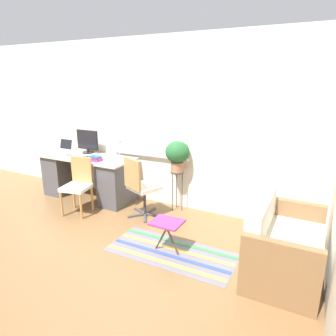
{
  "coord_description": "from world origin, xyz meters",
  "views": [
    {
      "loc": [
        2.98,
        -3.49,
        2.04
      ],
      "look_at": [
        1.08,
        0.17,
        0.82
      ],
      "focal_mm": 32.0,
      "sensor_mm": 36.0,
      "label": 1
    }
  ],
  "objects_px": {
    "book_stack": "(95,159)",
    "office_chair_swivel": "(140,186)",
    "laptop": "(63,148)",
    "mouse": "(87,157)",
    "desk_chair_wooden": "(78,184)",
    "plant_stand": "(177,178)",
    "monitor": "(87,142)",
    "couch_loveseat": "(282,248)",
    "keyboard": "(75,156)",
    "folding_stool": "(167,225)",
    "desk_lamp": "(119,146)",
    "potted_plant": "(177,154)"
  },
  "relations": [
    {
      "from": "monitor",
      "to": "desk_chair_wooden",
      "type": "distance_m",
      "value": 1.01
    },
    {
      "from": "monitor",
      "to": "office_chair_swivel",
      "type": "bearing_deg",
      "value": -18.12
    },
    {
      "from": "book_stack",
      "to": "monitor",
      "type": "bearing_deg",
      "value": 141.88
    },
    {
      "from": "office_chair_swivel",
      "to": "folding_stool",
      "type": "bearing_deg",
      "value": 161.72
    },
    {
      "from": "monitor",
      "to": "desk_lamp",
      "type": "distance_m",
      "value": 0.83
    },
    {
      "from": "desk_chair_wooden",
      "to": "potted_plant",
      "type": "relative_size",
      "value": 1.8
    },
    {
      "from": "monitor",
      "to": "office_chair_swivel",
      "type": "height_order",
      "value": "monitor"
    },
    {
      "from": "desk_chair_wooden",
      "to": "couch_loveseat",
      "type": "xyz_separation_m",
      "value": [
        3.08,
        -0.2,
        -0.18
      ]
    },
    {
      "from": "monitor",
      "to": "potted_plant",
      "type": "relative_size",
      "value": 0.96
    },
    {
      "from": "office_chair_swivel",
      "to": "plant_stand",
      "type": "distance_m",
      "value": 0.62
    },
    {
      "from": "office_chair_swivel",
      "to": "potted_plant",
      "type": "xyz_separation_m",
      "value": [
        0.38,
        0.49,
        0.43
      ]
    },
    {
      "from": "couch_loveseat",
      "to": "folding_stool",
      "type": "distance_m",
      "value": 1.31
    },
    {
      "from": "office_chair_swivel",
      "to": "potted_plant",
      "type": "distance_m",
      "value": 0.76
    },
    {
      "from": "potted_plant",
      "to": "folding_stool",
      "type": "distance_m",
      "value": 1.39
    },
    {
      "from": "mouse",
      "to": "plant_stand",
      "type": "bearing_deg",
      "value": 12.16
    },
    {
      "from": "keyboard",
      "to": "office_chair_swivel",
      "type": "xyz_separation_m",
      "value": [
        1.43,
        -0.15,
        -0.27
      ]
    },
    {
      "from": "laptop",
      "to": "folding_stool",
      "type": "relative_size",
      "value": 0.75
    },
    {
      "from": "monitor",
      "to": "couch_loveseat",
      "type": "xyz_separation_m",
      "value": [
        3.51,
        -0.96,
        -0.67
      ]
    },
    {
      "from": "monitor",
      "to": "keyboard",
      "type": "bearing_deg",
      "value": -94.67
    },
    {
      "from": "desk_chair_wooden",
      "to": "office_chair_swivel",
      "type": "bearing_deg",
      "value": 5.58
    },
    {
      "from": "laptop",
      "to": "mouse",
      "type": "relative_size",
      "value": 4.35
    },
    {
      "from": "keyboard",
      "to": "plant_stand",
      "type": "xyz_separation_m",
      "value": [
        1.81,
        0.34,
        -0.23
      ]
    },
    {
      "from": "plant_stand",
      "to": "folding_stool",
      "type": "distance_m",
      "value": 1.28
    },
    {
      "from": "book_stack",
      "to": "desk_chair_wooden",
      "type": "distance_m",
      "value": 0.5
    },
    {
      "from": "mouse",
      "to": "book_stack",
      "type": "relative_size",
      "value": 0.31
    },
    {
      "from": "desk_chair_wooden",
      "to": "plant_stand",
      "type": "bearing_deg",
      "value": 18.97
    },
    {
      "from": "book_stack",
      "to": "desk_chair_wooden",
      "type": "relative_size",
      "value": 0.26
    },
    {
      "from": "desk_lamp",
      "to": "folding_stool",
      "type": "relative_size",
      "value": 0.86
    },
    {
      "from": "keyboard",
      "to": "monitor",
      "type": "bearing_deg",
      "value": 85.33
    },
    {
      "from": "laptop",
      "to": "mouse",
      "type": "height_order",
      "value": "laptop"
    },
    {
      "from": "desk_lamp",
      "to": "book_stack",
      "type": "bearing_deg",
      "value": -144.41
    },
    {
      "from": "laptop",
      "to": "office_chair_swivel",
      "type": "xyz_separation_m",
      "value": [
        1.92,
        -0.36,
        -0.31
      ]
    },
    {
      "from": "book_stack",
      "to": "office_chair_swivel",
      "type": "bearing_deg",
      "value": -4.56
    },
    {
      "from": "laptop",
      "to": "mouse",
      "type": "bearing_deg",
      "value": -14.78
    },
    {
      "from": "keyboard",
      "to": "book_stack",
      "type": "distance_m",
      "value": 0.53
    },
    {
      "from": "desk_lamp",
      "to": "plant_stand",
      "type": "xyz_separation_m",
      "value": [
        0.97,
        0.19,
        -0.46
      ]
    },
    {
      "from": "desk_lamp",
      "to": "potted_plant",
      "type": "distance_m",
      "value": 0.99
    },
    {
      "from": "potted_plant",
      "to": "folding_stool",
      "type": "bearing_deg",
      "value": -69.85
    },
    {
      "from": "potted_plant",
      "to": "monitor",
      "type": "bearing_deg",
      "value": -178.91
    },
    {
      "from": "monitor",
      "to": "book_stack",
      "type": "height_order",
      "value": "monitor"
    },
    {
      "from": "monitor",
      "to": "plant_stand",
      "type": "height_order",
      "value": "monitor"
    },
    {
      "from": "keyboard",
      "to": "desk_lamp",
      "type": "bearing_deg",
      "value": 10.16
    },
    {
      "from": "monitor",
      "to": "couch_loveseat",
      "type": "bearing_deg",
      "value": -15.22
    },
    {
      "from": "keyboard",
      "to": "book_stack",
      "type": "relative_size",
      "value": 1.72
    },
    {
      "from": "keyboard",
      "to": "book_stack",
      "type": "xyz_separation_m",
      "value": [
        0.52,
        -0.08,
        0.03
      ]
    },
    {
      "from": "keyboard",
      "to": "potted_plant",
      "type": "height_order",
      "value": "potted_plant"
    },
    {
      "from": "laptop",
      "to": "plant_stand",
      "type": "bearing_deg",
      "value": 3.34
    },
    {
      "from": "desk_chair_wooden",
      "to": "book_stack",
      "type": "bearing_deg",
      "value": 69.85
    },
    {
      "from": "desk_chair_wooden",
      "to": "monitor",
      "type": "bearing_deg",
      "value": 108.37
    },
    {
      "from": "book_stack",
      "to": "plant_stand",
      "type": "bearing_deg",
      "value": 18.12
    }
  ]
}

